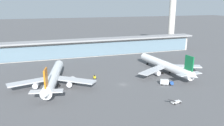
% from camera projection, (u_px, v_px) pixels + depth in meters
% --- Properties ---
extents(ground_plane, '(1200.00, 1200.00, 0.00)m').
position_uv_depth(ground_plane, '(123.00, 84.00, 127.20)').
color(ground_plane, '#515154').
extents(airliner_left_stand, '(46.19, 60.89, 16.32)m').
position_uv_depth(airliner_left_stand, '(53.00, 77.00, 123.72)').
color(airliner_left_stand, white).
rests_on(airliner_left_stand, ground).
extents(airliner_centre_stand, '(46.99, 61.32, 16.32)m').
position_uv_depth(airliner_centre_stand, '(165.00, 65.00, 147.06)').
color(airliner_centre_stand, white).
rests_on(airliner_centre_stand, ground).
extents(service_truck_near_nose_blue, '(7.63, 4.84, 3.10)m').
position_uv_depth(service_truck_near_nose_blue, '(166.00, 82.00, 126.16)').
color(service_truck_near_nose_blue, '#234C9E').
rests_on(service_truck_near_nose_blue, ground).
extents(service_truck_under_wing_yellow, '(2.12, 3.09, 2.05)m').
position_uv_depth(service_truck_under_wing_yellow, '(95.00, 77.00, 137.36)').
color(service_truck_under_wing_yellow, yellow).
rests_on(service_truck_under_wing_yellow, ground).
extents(service_truck_mid_apron_white, '(4.89, 7.63, 3.10)m').
position_uv_depth(service_truck_mid_apron_white, '(73.00, 79.00, 130.37)').
color(service_truck_mid_apron_white, silver).
rests_on(service_truck_mid_apron_white, ground).
extents(service_truck_by_tail_white, '(6.93, 2.55, 2.70)m').
position_uv_depth(service_truck_by_tail_white, '(176.00, 102.00, 102.91)').
color(service_truck_by_tail_white, silver).
rests_on(service_truck_by_tail_white, ground).
extents(terminal_building, '(191.58, 12.80, 15.20)m').
position_uv_depth(terminal_building, '(93.00, 47.00, 193.56)').
color(terminal_building, beige).
rests_on(terminal_building, ground).
extents(control_tower, '(12.00, 12.00, 63.01)m').
position_uv_depth(control_tower, '(172.00, 14.00, 223.55)').
color(control_tower, beige).
rests_on(control_tower, ground).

